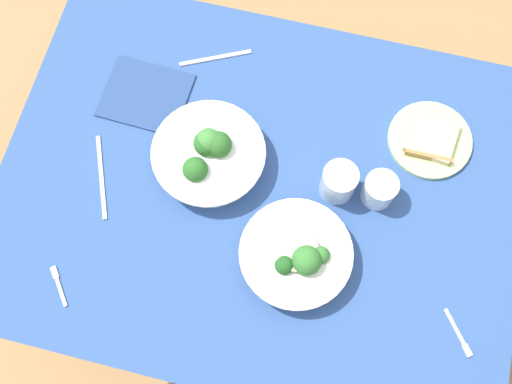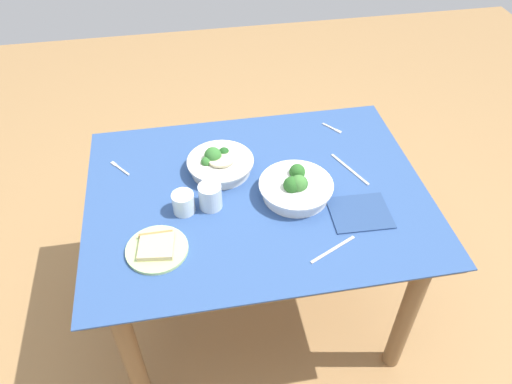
% 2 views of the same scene
% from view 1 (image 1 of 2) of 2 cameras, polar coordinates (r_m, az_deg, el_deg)
% --- Properties ---
extents(ground_plane, '(6.00, 6.00, 0.00)m').
position_cam_1_polar(ground_plane, '(2.17, 0.26, -6.10)').
color(ground_plane, '#9E7547').
extents(dining_table, '(1.25, 0.95, 0.74)m').
position_cam_1_polar(dining_table, '(1.58, 0.36, -1.11)').
color(dining_table, '#2D4C84').
rests_on(dining_table, ground_plane).
extents(broccoli_bowl_far, '(0.27, 0.27, 0.11)m').
position_cam_1_polar(broccoli_bowl_far, '(1.46, -4.41, 3.49)').
color(broccoli_bowl_far, white).
rests_on(broccoli_bowl_far, dining_table).
extents(broccoli_bowl_near, '(0.26, 0.26, 0.10)m').
position_cam_1_polar(broccoli_bowl_near, '(1.39, 3.81, -5.94)').
color(broccoli_bowl_near, silver).
rests_on(broccoli_bowl_near, dining_table).
extents(bread_side_plate, '(0.21, 0.21, 0.03)m').
position_cam_1_polar(bread_side_plate, '(1.56, 15.90, 4.71)').
color(bread_side_plate, '#B7D684').
rests_on(bread_side_plate, dining_table).
extents(water_glass_center, '(0.08, 0.08, 0.09)m').
position_cam_1_polar(water_glass_center, '(1.43, 7.69, 0.91)').
color(water_glass_center, silver).
rests_on(water_glass_center, dining_table).
extents(water_glass_side, '(0.08, 0.08, 0.08)m').
position_cam_1_polar(water_glass_side, '(1.45, 11.40, 0.22)').
color(water_glass_side, silver).
rests_on(water_glass_side, dining_table).
extents(fork_by_far_bowl, '(0.07, 0.08, 0.00)m').
position_cam_1_polar(fork_by_far_bowl, '(1.47, -17.89, -8.17)').
color(fork_by_far_bowl, '#B7B7BC').
rests_on(fork_by_far_bowl, dining_table).
extents(fork_by_near_bowl, '(0.08, 0.10, 0.00)m').
position_cam_1_polar(fork_by_near_bowl, '(1.46, 18.35, -12.49)').
color(fork_by_near_bowl, '#B7B7BC').
rests_on(fork_by_near_bowl, dining_table).
extents(table_knife_left, '(0.09, 0.20, 0.00)m').
position_cam_1_polar(table_knife_left, '(1.52, -14.18, 1.38)').
color(table_knife_left, '#B7B7BC').
rests_on(table_knife_left, dining_table).
extents(table_knife_right, '(0.17, 0.09, 0.00)m').
position_cam_1_polar(table_knife_right, '(1.62, -3.80, 12.35)').
color(table_knife_right, '#B7B7BC').
rests_on(table_knife_right, dining_table).
extents(napkin_folded_upper, '(0.22, 0.19, 0.01)m').
position_cam_1_polar(napkin_folded_upper, '(1.58, -10.22, 8.86)').
color(napkin_folded_upper, navy).
rests_on(napkin_folded_upper, dining_table).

